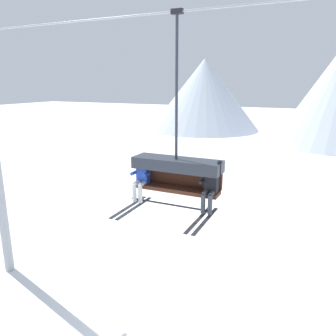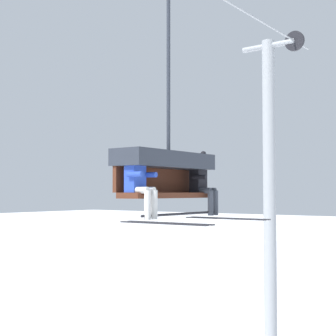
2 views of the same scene
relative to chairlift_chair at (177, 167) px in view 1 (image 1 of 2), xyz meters
name	(u,v)px [view 1 (image 1 of 2)]	position (x,y,z in m)	size (l,w,h in m)	color
ground_plane	(150,315)	(-1.25, 0.73, -5.45)	(200.00, 200.00, 0.00)	white
mountain_peak_west	(204,95)	(-14.51, 44.75, 0.27)	(18.16, 18.16, 11.45)	silver
lift_cable	(139,15)	(-1.02, -0.07, 3.71)	(15.79, 0.05, 0.05)	#9EA3A8
chairlift_chair	(177,167)	(0.00, 0.00, 0.00)	(2.35, 0.74, 4.68)	#512819
skier_blue	(141,178)	(-0.96, -0.22, -0.35)	(0.46, 1.70, 1.23)	#2847B7
skier_black	(210,187)	(0.97, -0.21, -0.33)	(0.48, 1.70, 1.34)	black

